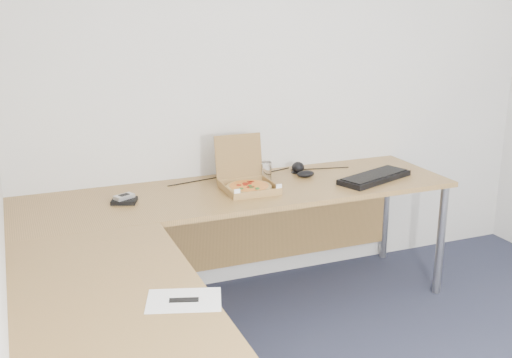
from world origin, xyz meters
name	(u,v)px	position (x,y,z in m)	size (l,w,h in m)	color
room_shell	(498,145)	(0.00, 0.00, 1.25)	(3.50, 3.50, 2.50)	silver
desk	(209,227)	(-0.82, 0.97, 0.70)	(2.50, 2.20, 0.73)	olive
pizza_box	(248,184)	(-0.46, 1.38, 0.76)	(0.28, 0.33, 0.29)	olive
drinking_glass	(266,172)	(-0.29, 1.51, 0.79)	(0.06, 0.06, 0.11)	silver
keyboard	(374,177)	(0.31, 1.28, 0.75)	(0.49, 0.18, 0.03)	black
mouse	(306,174)	(-0.04, 1.49, 0.75)	(0.11, 0.07, 0.04)	black
wallet	(124,201)	(-1.15, 1.41, 0.74)	(0.13, 0.11, 0.02)	black
phone	(124,197)	(-1.15, 1.42, 0.76)	(0.10, 0.05, 0.02)	#B2B5BA
paper_sheet	(184,300)	(-1.16, 0.23, 0.73)	(0.27, 0.19, 0.00)	white
dome_speaker	(298,167)	(-0.04, 1.60, 0.77)	(0.09, 0.09, 0.07)	black
cable_bundle	(256,175)	(-0.30, 1.64, 0.73)	(0.57, 0.04, 0.01)	black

